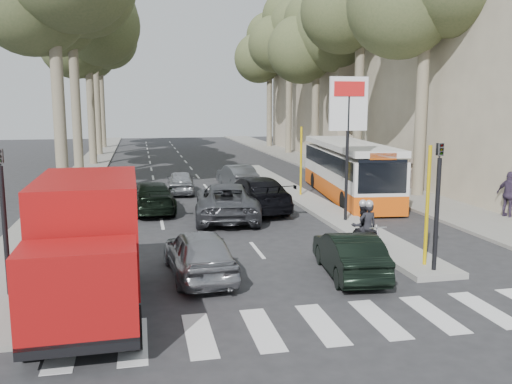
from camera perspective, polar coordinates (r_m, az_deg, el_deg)
ground at (r=15.69m, az=4.93°, el=-7.84°), size 120.00×120.00×0.00m
sidewalk_right at (r=41.68m, az=6.20°, el=2.99°), size 3.20×70.00×0.12m
median_left at (r=42.72m, az=-16.85°, el=2.80°), size 2.40×64.00×0.12m
traffic_island at (r=26.85m, az=4.71°, el=-0.44°), size 1.50×26.00×0.16m
building_far at (r=52.38m, az=10.55°, el=12.88°), size 11.00×20.00×16.00m
billboard at (r=20.82m, az=9.64°, el=6.67°), size 1.50×12.10×5.60m
traffic_light_island at (r=15.10m, az=18.64°, el=0.71°), size 0.16×0.41×3.60m
traffic_light_left at (r=13.86m, az=-25.13°, el=-0.43°), size 0.16×0.41×3.60m
tree_l_c at (r=42.91m, az=-17.17°, el=16.18°), size 7.40×7.20×13.71m
tree_l_d at (r=51.05m, az=-16.60°, el=17.00°), size 7.40×7.20×15.66m
tree_l_e at (r=58.86m, az=-16.05°, el=14.94°), size 7.40×7.20×14.49m
tree_r_c at (r=42.92m, az=6.51°, el=16.06°), size 7.40×7.20×13.32m
tree_r_d at (r=50.71m, az=3.65°, el=16.62°), size 7.40×7.20×14.88m
tree_r_e at (r=58.35m, az=1.54°, el=15.00°), size 7.40×7.20×14.10m
silver_hatchback at (r=14.67m, az=-6.01°, el=-6.39°), size 1.86×3.99×1.32m
dark_hatchback at (r=14.94m, az=9.79°, el=-6.42°), size 1.65×3.76×1.20m
queue_car_a at (r=21.84m, az=-3.12°, el=-0.95°), size 3.03×5.51×1.46m
queue_car_b at (r=23.43m, az=-0.13°, el=-0.18°), size 2.64×5.38×1.51m
queue_car_c at (r=28.23m, az=-7.94°, el=1.05°), size 1.64×3.61×1.20m
queue_car_d at (r=30.05m, az=-2.04°, el=1.70°), size 1.83×4.00×1.27m
queue_car_e at (r=23.66m, az=-10.88°, el=-0.49°), size 1.97×4.56×1.31m
red_truck at (r=12.45m, az=-17.28°, el=-5.27°), size 2.23×5.63×2.98m
city_bus at (r=27.13m, az=9.66°, el=2.49°), size 3.47×10.66×2.76m
motorcycle at (r=17.34m, az=11.41°, el=-3.70°), size 0.75×1.98×1.69m
pedestrian_near at (r=23.85m, az=25.12°, el=-0.21°), size 0.88×1.19×1.83m
pedestrian_far at (r=30.24m, az=16.15°, el=1.90°), size 1.06×0.58×1.56m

